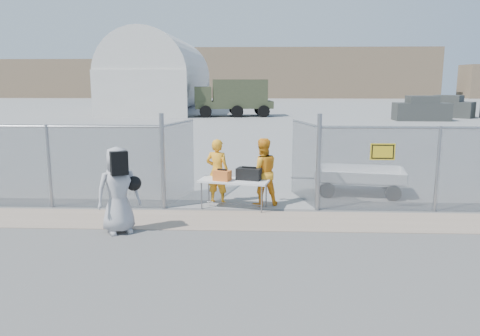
{
  "coord_description": "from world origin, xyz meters",
  "views": [
    {
      "loc": [
        0.49,
        -9.8,
        3.34
      ],
      "look_at": [
        0.0,
        2.0,
        1.1
      ],
      "focal_mm": 35.0,
      "sensor_mm": 36.0,
      "label": 1
    }
  ],
  "objects_px": {
    "security_worker_right": "(262,172)",
    "visitor": "(118,190)",
    "folding_table": "(234,194)",
    "utility_trailer": "(359,180)",
    "security_worker_left": "(217,171)"
  },
  "relations": [
    {
      "from": "security_worker_right",
      "to": "visitor",
      "type": "distance_m",
      "value": 3.98
    },
    {
      "from": "folding_table",
      "to": "visitor",
      "type": "distance_m",
      "value": 3.25
    },
    {
      "from": "folding_table",
      "to": "security_worker_right",
      "type": "distance_m",
      "value": 0.96
    },
    {
      "from": "folding_table",
      "to": "security_worker_left",
      "type": "height_order",
      "value": "security_worker_left"
    },
    {
      "from": "security_worker_left",
      "to": "security_worker_right",
      "type": "xyz_separation_m",
      "value": [
        1.21,
        -0.16,
        0.02
      ]
    },
    {
      "from": "security_worker_right",
      "to": "utility_trailer",
      "type": "height_order",
      "value": "security_worker_right"
    },
    {
      "from": "utility_trailer",
      "to": "security_worker_left",
      "type": "bearing_deg",
      "value": -153.43
    },
    {
      "from": "security_worker_right",
      "to": "visitor",
      "type": "relative_size",
      "value": 0.95
    },
    {
      "from": "security_worker_left",
      "to": "visitor",
      "type": "height_order",
      "value": "visitor"
    },
    {
      "from": "utility_trailer",
      "to": "visitor",
      "type": "bearing_deg",
      "value": -138.16
    },
    {
      "from": "security_worker_left",
      "to": "visitor",
      "type": "relative_size",
      "value": 0.93
    },
    {
      "from": "folding_table",
      "to": "utility_trailer",
      "type": "height_order",
      "value": "utility_trailer"
    },
    {
      "from": "security_worker_right",
      "to": "utility_trailer",
      "type": "distance_m",
      "value": 3.25
    },
    {
      "from": "security_worker_left",
      "to": "security_worker_right",
      "type": "distance_m",
      "value": 1.22
    },
    {
      "from": "security_worker_right",
      "to": "visitor",
      "type": "bearing_deg",
      "value": 23.67
    }
  ]
}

